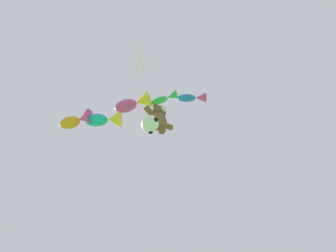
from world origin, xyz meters
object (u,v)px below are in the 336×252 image
at_px(fish_kite_emerald, 166,98).
at_px(diamond_kite, 143,58).
at_px(teddy_bear_kite, 159,118).
at_px(soccer_ball_kite, 150,124).
at_px(fish_kite_magenta, 134,103).
at_px(fish_kite_teal, 105,120).
at_px(fish_kite_cobalt, 194,98).
at_px(fish_kite_tangerine, 77,120).

xyz_separation_m(fish_kite_emerald, diamond_kite, (-2.39, -0.42, 1.33)).
height_order(teddy_bear_kite, soccer_ball_kite, teddy_bear_kite).
bearing_deg(fish_kite_magenta, fish_kite_teal, 107.52).
relative_size(fish_kite_cobalt, fish_kite_tangerine, 0.72).
height_order(fish_kite_emerald, fish_kite_magenta, fish_kite_magenta).
bearing_deg(diamond_kite, fish_kite_emerald, 9.88).
height_order(fish_kite_magenta, fish_kite_tangerine, fish_kite_magenta).
distance_m(fish_kite_cobalt, fish_kite_tangerine, 7.51).
height_order(soccer_ball_kite, fish_kite_cobalt, fish_kite_cobalt).
bearing_deg(fish_kite_emerald, fish_kite_teal, 115.03).
bearing_deg(fish_kite_magenta, fish_kite_emerald, -57.07).
xyz_separation_m(teddy_bear_kite, fish_kite_emerald, (0.77, 0.36, 3.29)).
relative_size(soccer_ball_kite, fish_kite_cobalt, 0.46).
relative_size(fish_kite_cobalt, fish_kite_teal, 0.73).
bearing_deg(diamond_kite, fish_kite_teal, 80.57).
bearing_deg(soccer_ball_kite, fish_kite_tangerine, 104.57).
relative_size(soccer_ball_kite, fish_kite_magenta, 0.32).
xyz_separation_m(fish_kite_teal, fish_kite_tangerine, (-1.19, 1.34, 0.06)).
bearing_deg(fish_kite_cobalt, soccer_ball_kite, 171.35).
relative_size(teddy_bear_kite, fish_kite_cobalt, 1.05).
bearing_deg(fish_kite_teal, diamond_kite, -99.43).
distance_m(fish_kite_teal, fish_kite_tangerine, 1.79).
relative_size(teddy_bear_kite, fish_kite_tangerine, 0.76).
xyz_separation_m(fish_kite_tangerine, diamond_kite, (0.51, -5.42, 1.63)).
relative_size(teddy_bear_kite, fish_kite_teal, 0.76).
bearing_deg(fish_kite_emerald, soccer_ball_kite, -157.33).
height_order(soccer_ball_kite, diamond_kite, diamond_kite).
xyz_separation_m(teddy_bear_kite, fish_kite_magenta, (-0.31, 2.02, 3.35)).
bearing_deg(diamond_kite, fish_kite_magenta, 57.91).
bearing_deg(soccer_ball_kite, diamond_kite, 168.88).
xyz_separation_m(teddy_bear_kite, soccer_ball_kite, (-0.67, -0.25, -1.34)).
relative_size(teddy_bear_kite, diamond_kite, 0.58).
xyz_separation_m(teddy_bear_kite, diamond_kite, (-1.62, -0.06, 4.62)).
distance_m(fish_kite_emerald, fish_kite_magenta, 1.99).
xyz_separation_m(fish_kite_magenta, fish_kite_teal, (-0.63, 1.99, -0.42)).
distance_m(fish_kite_magenta, fish_kite_teal, 2.13).
xyz_separation_m(teddy_bear_kite, fish_kite_teal, (-0.94, 4.02, 2.93)).
distance_m(fish_kite_emerald, fish_kite_teal, 4.06).
bearing_deg(fish_kite_cobalt, teddy_bear_kite, 162.93).
distance_m(soccer_ball_kite, fish_kite_emerald, 4.88).
bearing_deg(diamond_kite, fish_kite_cobalt, -9.26).
xyz_separation_m(fish_kite_emerald, fish_kite_magenta, (-1.08, 1.67, 0.06)).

